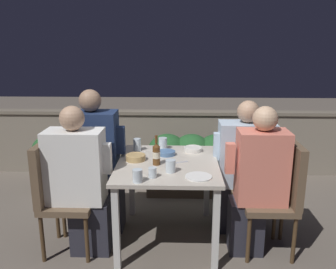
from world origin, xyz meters
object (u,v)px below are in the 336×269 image
object	(u,v)px
person_navy_jumper	(97,162)
chair_right_near	(281,189)
chair_left_near	(56,188)
person_coral_top	(257,181)
potted_plant	(50,158)
chair_left_far	(76,172)
person_blue_shirt	(241,168)
person_white_polo	(80,182)
chair_right_far	(264,173)
beer_bottle	(156,154)

from	to	relation	value
person_navy_jumper	chair_right_near	world-z (taller)	person_navy_jumper
chair_left_near	person_coral_top	world-z (taller)	person_coral_top
chair_right_near	potted_plant	xyz separation A→B (m)	(-2.23, 1.05, -0.12)
chair_left_far	person_blue_shirt	bearing A→B (deg)	0.98
chair_left_near	person_white_polo	world-z (taller)	person_white_polo
chair_left_near	person_white_polo	distance (m)	0.21
chair_left_near	person_navy_jumper	size ratio (longest dim) A/B	0.72
chair_right_far	potted_plant	size ratio (longest dim) A/B	1.34
chair_left_near	chair_left_far	bearing A→B (deg)	81.79
person_coral_top	beer_bottle	distance (m)	0.82
person_blue_shirt	potted_plant	bearing A→B (deg)	160.36
chair_left_near	person_navy_jumper	distance (m)	0.45
person_blue_shirt	beer_bottle	world-z (taller)	person_blue_shirt
person_navy_jumper	person_white_polo	bearing A→B (deg)	-97.83
chair_left_far	chair_right_near	size ratio (longest dim) A/B	1.00
person_coral_top	beer_bottle	xyz separation A→B (m)	(-0.80, 0.10, 0.19)
person_coral_top	potted_plant	distance (m)	2.30
chair_right_far	potted_plant	distance (m)	2.29
person_coral_top	potted_plant	world-z (taller)	person_coral_top
chair_left_far	person_coral_top	distance (m)	1.57
person_navy_jumper	beer_bottle	distance (m)	0.61
chair_left_near	chair_left_far	world-z (taller)	same
chair_left_far	chair_right_far	distance (m)	1.68
chair_left_near	person_white_polo	size ratio (longest dim) A/B	0.76
chair_right_near	chair_right_far	bearing A→B (deg)	99.96
chair_left_near	potted_plant	distance (m)	1.18
person_white_polo	person_navy_jumper	distance (m)	0.37
person_coral_top	chair_right_far	xyz separation A→B (m)	(0.14, 0.35, -0.06)
chair_right_near	potted_plant	bearing A→B (deg)	154.80
person_white_polo	chair_left_far	xyz separation A→B (m)	(-0.15, 0.36, -0.06)
chair_left_near	person_coral_top	size ratio (longest dim) A/B	0.76
chair_right_far	chair_left_far	bearing A→B (deg)	-179.14
beer_bottle	chair_left_near	bearing A→B (deg)	-170.06
chair_left_near	chair_right_near	xyz separation A→B (m)	(1.79, 0.04, 0.00)
chair_left_near	potted_plant	size ratio (longest dim) A/B	1.34
chair_left_far	chair_right_far	world-z (taller)	same
person_blue_shirt	person_white_polo	bearing A→B (deg)	-163.76
person_navy_jumper	person_coral_top	bearing A→B (deg)	-13.52
chair_left_near	person_blue_shirt	xyz separation A→B (m)	(1.53, 0.39, 0.05)
chair_right_far	beer_bottle	bearing A→B (deg)	-165.15
potted_plant	chair_left_near	bearing A→B (deg)	-67.78
person_white_polo	chair_right_near	world-z (taller)	person_white_polo
person_coral_top	chair_right_near	bearing A→B (deg)	0.00
chair_left_near	chair_right_far	xyz separation A→B (m)	(1.73, 0.39, 0.00)
person_coral_top	chair_right_far	world-z (taller)	person_coral_top
chair_right_near	person_coral_top	distance (m)	0.21
chair_left_far	beer_bottle	world-z (taller)	beer_bottle
chair_left_near	potted_plant	xyz separation A→B (m)	(-0.45, 1.09, -0.12)
chair_left_far	person_navy_jumper	xyz separation A→B (m)	(0.20, 0.00, 0.10)
chair_left_far	chair_right_far	bearing A→B (deg)	0.86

